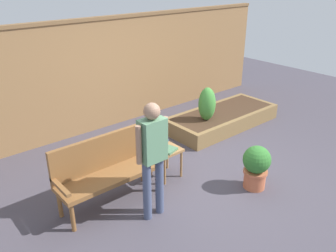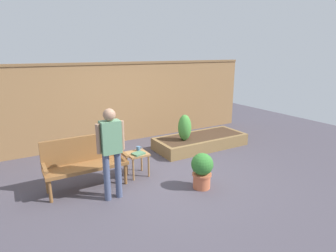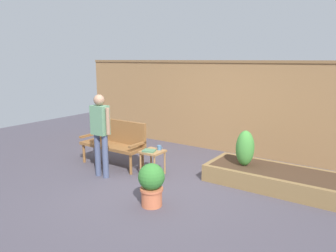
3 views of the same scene
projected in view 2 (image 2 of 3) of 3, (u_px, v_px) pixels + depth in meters
ground_plane at (162, 177)px, 5.55m from camera, size 14.00×14.00×0.00m
fence_back at (115, 103)px, 7.43m from camera, size 8.40×0.14×2.16m
garden_bench at (85, 159)px, 5.03m from camera, size 1.44×0.48×0.94m
side_table at (137, 157)px, 5.53m from camera, size 0.40×0.40×0.48m
cup_on_table at (138, 148)px, 5.62m from camera, size 0.11×0.08×0.09m
book_on_table at (138, 154)px, 5.42m from camera, size 0.27×0.23×0.03m
potted_boxwood at (202, 169)px, 5.02m from camera, size 0.40×0.40×0.66m
raised_planter_bed at (200, 141)px, 7.25m from camera, size 2.40×1.00×0.30m
shrub_near_bench at (185, 128)px, 6.79m from camera, size 0.33×0.33×0.64m
person_by_bench at (111, 146)px, 4.51m from camera, size 0.47×0.20×1.56m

